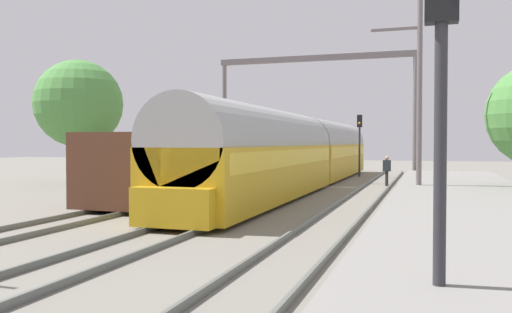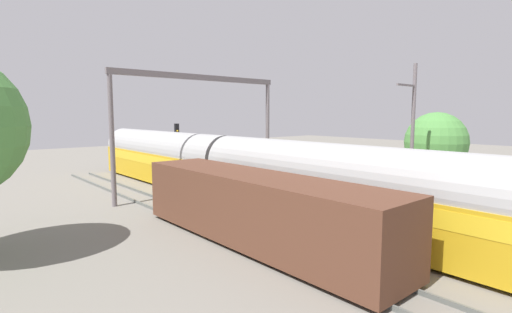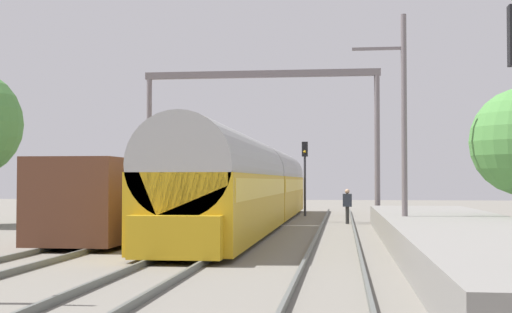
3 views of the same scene
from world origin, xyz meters
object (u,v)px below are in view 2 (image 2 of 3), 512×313
(railway_signal_far, at_px, (177,143))
(catenary_gantry, at_px, (201,109))
(person_crossing, at_px, (261,173))
(passenger_train, at_px, (226,168))
(freight_car, at_px, (256,208))

(railway_signal_far, distance_m, catenary_gantry, 7.56)
(person_crossing, distance_m, catenary_gantry, 6.45)
(catenary_gantry, bearing_deg, railway_signal_far, 74.24)
(passenger_train, xyz_separation_m, person_crossing, (4.42, 1.79, -0.94))
(freight_car, distance_m, railway_signal_far, 18.04)
(catenary_gantry, bearing_deg, passenger_train, -90.00)
(catenary_gantry, bearing_deg, person_crossing, -12.54)
(passenger_train, height_order, catenary_gantry, catenary_gantry)
(freight_car, bearing_deg, catenary_gantry, 68.84)
(person_crossing, xyz_separation_m, catenary_gantry, (-4.42, 0.98, 4.59))
(passenger_train, distance_m, person_crossing, 4.86)
(freight_car, bearing_deg, passenger_train, 62.00)
(passenger_train, bearing_deg, freight_car, -118.00)
(freight_car, relative_size, person_crossing, 7.51)
(freight_car, xyz_separation_m, person_crossing, (8.37, 9.22, -0.44))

